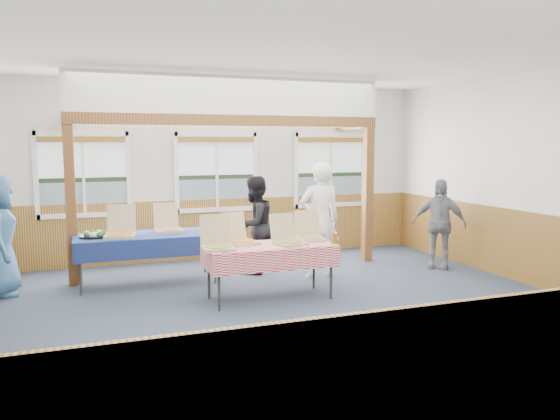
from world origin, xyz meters
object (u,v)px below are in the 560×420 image
at_px(table_right, 270,249).
at_px(person_grey, 439,224).
at_px(woman_white, 320,220).
at_px(woman_black, 255,225).
at_px(table_left, 147,238).

bearing_deg(table_right, person_grey, -1.79).
height_order(woman_white, person_grey, woman_white).
relative_size(table_right, woman_black, 1.18).
bearing_deg(table_left, person_grey, -10.16).
xyz_separation_m(woman_black, person_grey, (3.06, -0.72, -0.03)).
height_order(table_left, woman_black, woman_black).
height_order(table_right, woman_black, woman_black).
bearing_deg(table_right, woman_white, 22.92).
height_order(table_left, table_right, same).
xyz_separation_m(table_left, woman_white, (2.62, -0.54, 0.21)).
bearing_deg(woman_white, table_left, -8.05).
bearing_deg(table_left, woman_black, -0.15).
bearing_deg(table_left, woman_white, -14.18).
bearing_deg(table_right, woman_black, 64.90).
height_order(woman_white, woman_black, woman_white).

